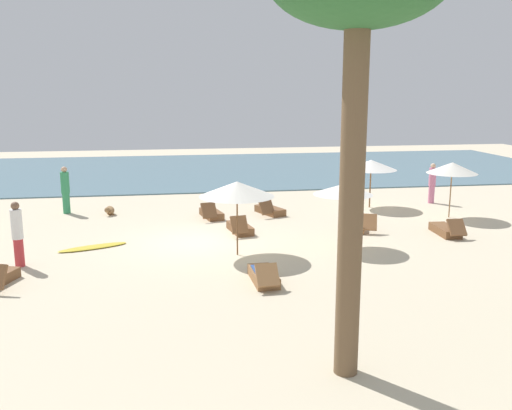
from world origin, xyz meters
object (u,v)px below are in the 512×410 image
object	(u,v)px
umbrella_4	(371,165)
dog	(110,210)
lounger_0	(240,228)
person_0	(17,234)
umbrella_5	(452,168)
umbrella_0	(237,189)
person_2	(65,190)
lounger_3	(264,276)
surfboard	(93,247)
person_1	(432,183)
umbrella_2	(343,189)
lounger_2	(446,230)
lounger_6	(211,214)
lounger_1	(270,210)
lounger_4	(357,225)

from	to	relation	value
umbrella_4	dog	distance (m)	11.10
lounger_0	person_0	bearing A→B (deg)	-157.17
umbrella_5	umbrella_0	bearing A→B (deg)	-157.17
person_0	person_2	xyz separation A→B (m)	(0.15, 7.11, 0.01)
lounger_0	lounger_3	bearing A→B (deg)	-90.60
umbrella_4	dog	size ratio (longest dim) A/B	2.78
umbrella_4	surfboard	world-z (taller)	umbrella_4
umbrella_5	person_1	xyz separation A→B (m)	(0.62, 2.82, -1.07)
dog	person_1	bearing A→B (deg)	0.79
umbrella_2	umbrella_4	distance (m)	6.57
lounger_2	umbrella_2	bearing A→B (deg)	-167.52
umbrella_0	lounger_2	size ratio (longest dim) A/B	1.33
person_0	surfboard	world-z (taller)	person_0
lounger_6	person_0	xyz separation A→B (m)	(-5.96, -5.34, 0.81)
umbrella_2	person_2	xyz separation A→B (m)	(-9.65, 6.62, -0.90)
lounger_1	lounger_2	world-z (taller)	lounger_1
umbrella_4	lounger_0	distance (m)	7.21
lounger_1	lounger_3	bearing A→B (deg)	-101.52
lounger_1	lounger_2	size ratio (longest dim) A/B	1.01
lounger_3	lounger_2	bearing A→B (deg)	28.27
lounger_4	person_0	distance (m)	11.37
lounger_2	person_1	xyz separation A→B (m)	(2.06, 5.36, 0.75)
umbrella_5	person_2	xyz separation A→B (m)	(-15.19, 3.18, -1.00)
umbrella_2	person_1	size ratio (longest dim) A/B	1.15
umbrella_0	lounger_0	world-z (taller)	umbrella_0
umbrella_0	umbrella_4	xyz separation A→B (m)	(6.54, 6.14, -0.21)
lounger_2	lounger_3	distance (m)	8.15
dog	surfboard	bearing A→B (deg)	-90.97
umbrella_4	person_1	size ratio (longest dim) A/B	1.22
lounger_2	surfboard	bearing A→B (deg)	178.99
lounger_0	lounger_2	distance (m)	7.27
lounger_1	person_2	size ratio (longest dim) A/B	0.90
umbrella_0	lounger_3	world-z (taller)	umbrella_0
lounger_3	person_1	size ratio (longest dim) A/B	0.96
umbrella_5	dog	xyz separation A→B (m)	(-13.42, 2.63, -1.80)
lounger_4	person_0	size ratio (longest dim) A/B	0.94
lounger_1	person_0	distance (m)	10.12
umbrella_5	surfboard	bearing A→B (deg)	-170.25
umbrella_2	umbrella_5	distance (m)	6.53
umbrella_5	lounger_3	size ratio (longest dim) A/B	1.28
umbrella_5	lounger_2	bearing A→B (deg)	-119.59
lounger_3	lounger_4	xyz separation A→B (m)	(4.32, 5.03, -0.01)
lounger_2	surfboard	xyz separation A→B (m)	(-12.06, 0.21, -0.13)
person_1	surfboard	bearing A→B (deg)	-159.99
umbrella_0	lounger_6	distance (m)	5.54
lounger_6	dog	world-z (taller)	lounger_6
umbrella_4	person_2	world-z (taller)	umbrella_4
lounger_3	person_2	bearing A→B (deg)	124.51
lounger_3	person_0	size ratio (longest dim) A/B	0.91
lounger_6	umbrella_2	bearing A→B (deg)	-51.67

